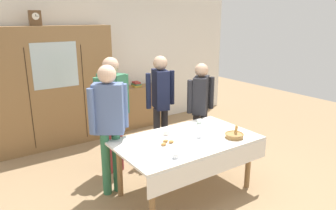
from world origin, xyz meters
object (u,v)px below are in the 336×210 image
Objects in this scene: tea_cup_back_edge at (200,122)px; bookshelf_low at (137,106)px; tea_cup_near_left at (199,136)px; mantel_clock at (35,18)px; spoon_far_right at (188,149)px; spoon_back_edge at (188,128)px; dining_table at (188,147)px; tea_cup_center at (176,156)px; person_beside_shelf at (112,104)px; person_behind_table_right at (201,102)px; person_near_right_end at (161,97)px; pastry_plate at (167,144)px; tea_cup_near_right at (167,133)px; wall_cabinet at (54,88)px; bread_basket at (234,135)px; spoon_near_left at (188,143)px; book_stack at (136,84)px; person_by_cabinet at (109,118)px.

bookshelf_low is at bearing 84.34° from tea_cup_back_edge.
tea_cup_near_left is (-0.58, -2.67, 0.35)m from bookshelf_low.
spoon_far_right is at bearing -72.26° from mantel_clock.
mantel_clock reaches higher than spoon_back_edge.
tea_cup_center reaches higher than dining_table.
bookshelf_low is 2.37m from spoon_back_edge.
mantel_clock is at bearing 110.54° from person_beside_shelf.
tea_cup_back_edge is 0.50m from person_behind_table_right.
spoon_back_edge is 0.86m from person_near_right_end.
tea_cup_center is 0.46× the size of pastry_plate.
tea_cup_near_right is 0.32m from pastry_plate.
wall_cabinet reaches higher than pastry_plate.
wall_cabinet reaches higher than bookshelf_low.
spoon_back_edge is (0.45, 0.56, 0.00)m from spoon_far_right.
person_near_right_end reaches higher than tea_cup_back_edge.
bread_basket is 2.02× the size of spoon_near_left.
wall_cabinet is 9.63× the size of book_stack.
tea_cup_center is 1.09× the size of spoon_near_left.
spoon_near_left is at bearing -123.46° from dining_table.
bookshelf_low is at bearing 51.53° from person_beside_shelf.
tea_cup_near_right is 1.09× the size of spoon_back_edge.
book_stack is at bearing 75.48° from person_near_right_end.
tea_cup_back_edge and tea_cup_near_right have the same top height.
tea_cup_center is 1.71m from person_near_right_end.
wall_cabinet is at bearing 107.56° from spoon_near_left.
tea_cup_near_right is (-0.86, -2.36, -0.12)m from book_stack.
pastry_plate is (-0.46, 0.05, -0.02)m from tea_cup_near_left.
book_stack is 2.83m from pastry_plate.
person_beside_shelf is at bearing 116.05° from tea_cup_near_right.
bread_basket is 0.88m from pastry_plate.
tea_cup_near_left reaches higher than pastry_plate.
spoon_back_edge is at bearing -95.50° from person_near_right_end.
tea_cup_near_right is at bearing -22.69° from person_by_cabinet.
person_behind_table_right is at bearing -41.10° from person_near_right_end.
spoon_far_right is at bearing -138.55° from tea_cup_back_edge.
tea_cup_back_edge is 0.74m from spoon_near_left.
bread_basket is (-0.21, -2.92, -0.11)m from book_stack.
spoon_near_left is 1.27m from person_beside_shelf.
pastry_plate is at bearing 158.53° from spoon_near_left.
bookshelf_low is at bearing 53.67° from person_by_cabinet.
tea_cup_center is 1.44m from person_beside_shelf.
person_behind_table_right is at bearing 48.88° from tea_cup_near_left.
mantel_clock is 1.85× the size of tea_cup_near_left.
spoon_near_left is (1.03, -2.67, -1.45)m from mantel_clock.
person_by_cabinet is at bearing -86.94° from wall_cabinet.
bread_basket is 1.59m from person_by_cabinet.
person_beside_shelf is (-1.34, 0.33, 0.11)m from person_behind_table_right.
mantel_clock is at bearing 98.12° from person_by_cabinet.
tea_cup_near_right is 0.86m from bread_basket.
tea_cup_back_edge is 0.55m from tea_cup_near_left.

